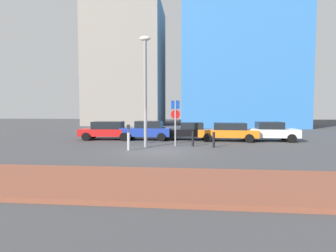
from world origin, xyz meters
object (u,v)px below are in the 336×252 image
Objects in this scene: traffic_bollard_far at (129,142)px; traffic_bollard_mid at (193,139)px; parked_car_blue at (147,130)px; parked_car_black at (189,131)px; parked_car_orange at (228,131)px; traffic_bollard_near at (214,140)px; parked_car_red at (108,130)px; parking_meter at (128,132)px; street_lamp at (145,82)px; parked_car_white at (268,131)px; parking_sign_post at (175,117)px.

traffic_bollard_mid is at bearing 29.17° from traffic_bollard_far.
parked_car_blue reaches higher than parked_car_black.
parked_car_orange reaches higher than traffic_bollard_near.
traffic_bollard_mid is at bearing -25.60° from parked_car_red.
traffic_bollard_mid is (-1.32, 0.43, -0.00)m from traffic_bollard_near.
parking_meter is 0.20× the size of street_lamp.
parked_car_red is 12.62m from parked_car_white.
street_lamp reaches higher than parking_meter.
parked_car_red reaches higher than traffic_bollard_far.
parked_car_black is 3.08m from parked_car_orange.
parked_car_blue is 4.45m from parking_sign_post.
parking_sign_post is at bearing -101.92° from parked_car_black.
traffic_bollard_far is (-3.76, -2.10, 0.03)m from traffic_bollard_mid.
parked_car_red is 6.55m from parked_car_black.
street_lamp is (-2.69, -4.52, 3.39)m from parked_car_black.
parked_car_blue is (3.17, 0.10, 0.02)m from parked_car_red.
parked_car_black is 4.18m from parking_sign_post.
parked_car_blue reaches higher than parking_meter.
street_lamp reaches higher than parking_sign_post.
traffic_bollard_far reaches higher than traffic_bollard_near.
parked_car_red is at bearing 119.84° from traffic_bollard_far.
parking_sign_post reaches higher than traffic_bollard_near.
parked_car_white is 1.45× the size of parking_sign_post.
traffic_bollard_near is 1.01× the size of traffic_bollard_mid.
parked_car_white is at bearing 0.87° from parked_car_red.
parking_sign_post is 2.91× the size of traffic_bollard_far.
street_lamp is 3.92m from traffic_bollard_far.
parked_car_blue is at bearing 99.19° from street_lamp.
parked_car_white is (9.44, 0.09, -0.04)m from parked_car_blue.
traffic_bollard_near is (-4.46, -3.90, -0.27)m from parked_car_white.
parked_car_blue is 5.48m from traffic_bollard_far.
parked_car_black is (3.36, 0.43, -0.07)m from parked_car_blue.
traffic_bollard_mid is (-5.77, -3.47, -0.27)m from parked_car_white.
parked_car_white reaches higher than traffic_bollard_far.
parking_meter is 4.40m from traffic_bollard_mid.
parking_sign_post is at bearing -6.71° from parking_meter.
parked_car_orange is 1.04× the size of parked_car_white.
street_lamp is at bearing -154.50° from parked_car_white.
parking_meter is 1.44× the size of traffic_bollard_mid.
parked_car_black is 5.39m from parking_meter.
parked_car_orange is 3.07m from parked_car_white.
street_lamp is at bearing 61.44° from traffic_bollard_far.
parked_car_red is 1.14× the size of parked_car_blue.
parked_car_red is at bearing 179.60° from parked_car_orange.
parked_car_red reaches higher than parking_meter.
street_lamp is at bearing -145.51° from parked_car_orange.
parked_car_white reaches higher than parking_meter.
street_lamp is 4.77m from traffic_bollard_mid.
parking_sign_post is at bearing 172.70° from traffic_bollard_near.
parked_car_black is 3.98× the size of traffic_bollard_far.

